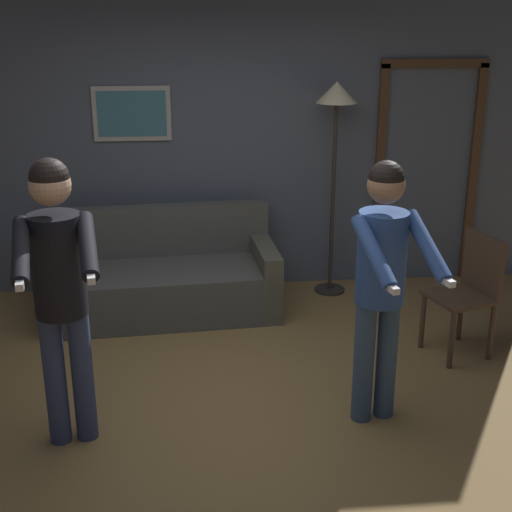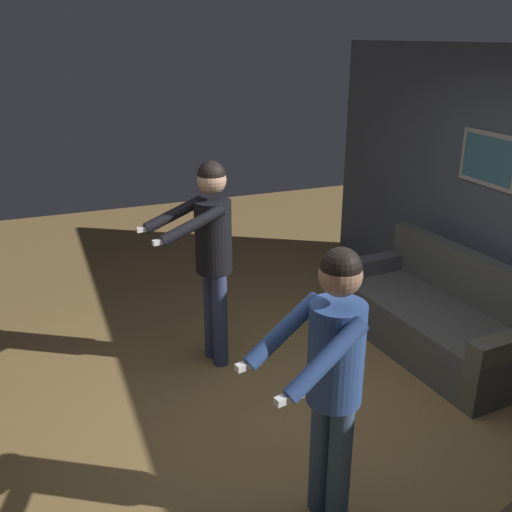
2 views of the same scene
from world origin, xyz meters
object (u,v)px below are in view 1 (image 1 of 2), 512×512
object	(u,v)px
couch	(165,281)
person_standing_left	(59,278)
torchiere_lamp	(336,117)
person_standing_right	(382,271)
dining_chair_distant	(470,288)

from	to	relation	value
couch	person_standing_left	distance (m)	2.14
torchiere_lamp	person_standing_right	bearing A→B (deg)	-93.53
torchiere_lamp	person_standing_right	world-z (taller)	torchiere_lamp
dining_chair_distant	couch	bearing A→B (deg)	156.81
torchiere_lamp	person_standing_left	xyz separation A→B (m)	(-2.03, -2.24, -0.55)
person_standing_left	person_standing_right	size ratio (longest dim) A/B	1.04
person_standing_left	dining_chair_distant	distance (m)	3.02
torchiere_lamp	dining_chair_distant	world-z (taller)	torchiere_lamp
couch	dining_chair_distant	world-z (taller)	dining_chair_distant
torchiere_lamp	person_standing_right	distance (m)	2.25
dining_chair_distant	person_standing_right	bearing A→B (deg)	-137.33
dining_chair_distant	person_standing_left	bearing A→B (deg)	-161.74
torchiere_lamp	person_standing_left	size ratio (longest dim) A/B	1.09
person_standing_right	dining_chair_distant	xyz separation A→B (m)	(0.93, 0.85, -0.49)
couch	dining_chair_distant	size ratio (longest dim) A/B	2.10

